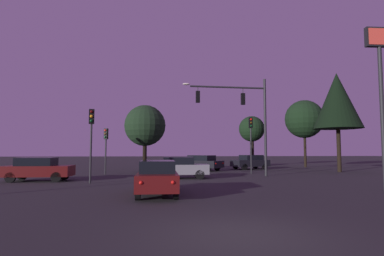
{
  "coord_description": "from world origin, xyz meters",
  "views": [
    {
      "loc": [
        -1.85,
        -7.2,
        1.94
      ],
      "look_at": [
        0.93,
        18.42,
        3.86
      ],
      "focal_mm": 29.07,
      "sensor_mm": 36.0,
      "label": 1
    }
  ],
  "objects_px": {
    "car_parked_lot": "(250,162)",
    "tree_behind_sign": "(145,126)",
    "car_nearside_lane": "(158,177)",
    "tree_center_horizon": "(252,129)",
    "traffic_signal_mast_arm": "(243,110)",
    "car_far_lane": "(201,163)",
    "traffic_light_corner_right": "(91,131)",
    "traffic_light_corner_left": "(251,134)",
    "car_crossing_left": "(180,167)",
    "tree_right_cluster": "(337,101)",
    "traffic_light_median": "(106,142)",
    "store_sign_illuminated": "(380,72)",
    "car_crossing_right": "(38,169)",
    "tree_left_far": "(304,119)"
  },
  "relations": [
    {
      "from": "traffic_light_corner_right",
      "to": "tree_behind_sign",
      "type": "height_order",
      "value": "tree_behind_sign"
    },
    {
      "from": "traffic_signal_mast_arm",
      "to": "car_far_lane",
      "type": "xyz_separation_m",
      "value": [
        -2.34,
        7.4,
        -4.36
      ]
    },
    {
      "from": "traffic_light_corner_right",
      "to": "car_parked_lot",
      "type": "relative_size",
      "value": 1.05
    },
    {
      "from": "traffic_signal_mast_arm",
      "to": "tree_center_horizon",
      "type": "xyz_separation_m",
      "value": [
        5.7,
        16.32,
        -0.36
      ]
    },
    {
      "from": "traffic_light_corner_right",
      "to": "car_nearside_lane",
      "type": "distance_m",
      "value": 7.11
    },
    {
      "from": "tree_behind_sign",
      "to": "tree_left_far",
      "type": "relative_size",
      "value": 0.78
    },
    {
      "from": "traffic_light_median",
      "to": "car_far_lane",
      "type": "xyz_separation_m",
      "value": [
        8.59,
        4.37,
        -1.94
      ]
    },
    {
      "from": "store_sign_illuminated",
      "to": "car_far_lane",
      "type": "bearing_deg",
      "value": 112.34
    },
    {
      "from": "car_parked_lot",
      "to": "tree_center_horizon",
      "type": "distance_m",
      "value": 8.74
    },
    {
      "from": "car_crossing_left",
      "to": "tree_left_far",
      "type": "xyz_separation_m",
      "value": [
        16.1,
        13.75,
        5.02
      ]
    },
    {
      "from": "car_nearside_lane",
      "to": "tree_center_horizon",
      "type": "bearing_deg",
      "value": 64.52
    },
    {
      "from": "traffic_light_median",
      "to": "traffic_light_corner_right",
      "type": "bearing_deg",
      "value": -87.57
    },
    {
      "from": "tree_behind_sign",
      "to": "tree_center_horizon",
      "type": "relative_size",
      "value": 0.96
    },
    {
      "from": "traffic_light_corner_right",
      "to": "car_nearside_lane",
      "type": "bearing_deg",
      "value": -52.92
    },
    {
      "from": "traffic_signal_mast_arm",
      "to": "traffic_light_corner_left",
      "type": "height_order",
      "value": "traffic_signal_mast_arm"
    },
    {
      "from": "car_crossing_right",
      "to": "tree_left_far",
      "type": "distance_m",
      "value": 29.77
    },
    {
      "from": "traffic_signal_mast_arm",
      "to": "traffic_light_median",
      "type": "distance_m",
      "value": 11.6
    },
    {
      "from": "car_far_lane",
      "to": "tree_center_horizon",
      "type": "height_order",
      "value": "tree_center_horizon"
    },
    {
      "from": "car_nearside_lane",
      "to": "traffic_light_corner_right",
      "type": "bearing_deg",
      "value": 127.08
    },
    {
      "from": "car_crossing_right",
      "to": "tree_right_cluster",
      "type": "relative_size",
      "value": 0.45
    },
    {
      "from": "traffic_light_median",
      "to": "car_crossing_left",
      "type": "height_order",
      "value": "traffic_light_median"
    },
    {
      "from": "car_crossing_left",
      "to": "tree_behind_sign",
      "type": "xyz_separation_m",
      "value": [
        -2.83,
        7.67,
        3.56
      ]
    },
    {
      "from": "car_crossing_right",
      "to": "car_far_lane",
      "type": "bearing_deg",
      "value": 39.25
    },
    {
      "from": "car_crossing_right",
      "to": "car_far_lane",
      "type": "xyz_separation_m",
      "value": [
        11.94,
        9.76,
        0.0
      ]
    },
    {
      "from": "traffic_light_corner_left",
      "to": "tree_right_cluster",
      "type": "xyz_separation_m",
      "value": [
        8.82,
        1.27,
        3.27
      ]
    },
    {
      "from": "car_far_lane",
      "to": "tree_left_far",
      "type": "height_order",
      "value": "tree_left_far"
    },
    {
      "from": "car_parked_lot",
      "to": "tree_right_cluster",
      "type": "xyz_separation_m",
      "value": [
        6.99,
        -5.05,
        5.88
      ]
    },
    {
      "from": "traffic_light_corner_right",
      "to": "car_far_lane",
      "type": "xyz_separation_m",
      "value": [
        8.29,
        11.53,
        -2.38
      ]
    },
    {
      "from": "car_crossing_right",
      "to": "traffic_light_corner_left",
      "type": "bearing_deg",
      "value": 17.61
    },
    {
      "from": "traffic_signal_mast_arm",
      "to": "car_crossing_left",
      "type": "distance_m",
      "value": 6.79
    },
    {
      "from": "car_crossing_left",
      "to": "car_crossing_right",
      "type": "distance_m",
      "value": 9.32
    },
    {
      "from": "traffic_signal_mast_arm",
      "to": "car_crossing_left",
      "type": "relative_size",
      "value": 1.9
    },
    {
      "from": "traffic_light_corner_right",
      "to": "car_crossing_left",
      "type": "xyz_separation_m",
      "value": [
        5.61,
        2.77,
        -2.39
      ]
    },
    {
      "from": "traffic_signal_mast_arm",
      "to": "store_sign_illuminated",
      "type": "relative_size",
      "value": 0.93
    },
    {
      "from": "traffic_light_median",
      "to": "store_sign_illuminated",
      "type": "distance_m",
      "value": 20.01
    },
    {
      "from": "car_nearside_lane",
      "to": "tree_right_cluster",
      "type": "height_order",
      "value": "tree_right_cluster"
    },
    {
      "from": "traffic_light_median",
      "to": "car_parked_lot",
      "type": "bearing_deg",
      "value": 22.65
    },
    {
      "from": "tree_right_cluster",
      "to": "tree_center_horizon",
      "type": "bearing_deg",
      "value": 109.98
    },
    {
      "from": "car_nearside_lane",
      "to": "tree_center_horizon",
      "type": "height_order",
      "value": "tree_center_horizon"
    },
    {
      "from": "car_nearside_lane",
      "to": "car_crossing_right",
      "type": "relative_size",
      "value": 1.07
    },
    {
      "from": "car_crossing_left",
      "to": "car_far_lane",
      "type": "distance_m",
      "value": 9.16
    },
    {
      "from": "tree_left_far",
      "to": "car_parked_lot",
      "type": "bearing_deg",
      "value": -156.33
    },
    {
      "from": "car_parked_lot",
      "to": "tree_behind_sign",
      "type": "height_order",
      "value": "tree_behind_sign"
    },
    {
      "from": "traffic_signal_mast_arm",
      "to": "traffic_light_median",
      "type": "relative_size",
      "value": 2.0
    },
    {
      "from": "traffic_signal_mast_arm",
      "to": "car_far_lane",
      "type": "relative_size",
      "value": 1.7
    },
    {
      "from": "store_sign_illuminated",
      "to": "tree_behind_sign",
      "type": "distance_m",
      "value": 19.96
    },
    {
      "from": "car_far_lane",
      "to": "store_sign_illuminated",
      "type": "relative_size",
      "value": 0.55
    },
    {
      "from": "car_nearside_lane",
      "to": "tree_behind_sign",
      "type": "bearing_deg",
      "value": 94.55
    },
    {
      "from": "car_nearside_lane",
      "to": "tree_left_far",
      "type": "bearing_deg",
      "value": 51.05
    },
    {
      "from": "car_crossing_right",
      "to": "car_nearside_lane",
      "type": "bearing_deg",
      "value": -42.79
    }
  ]
}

